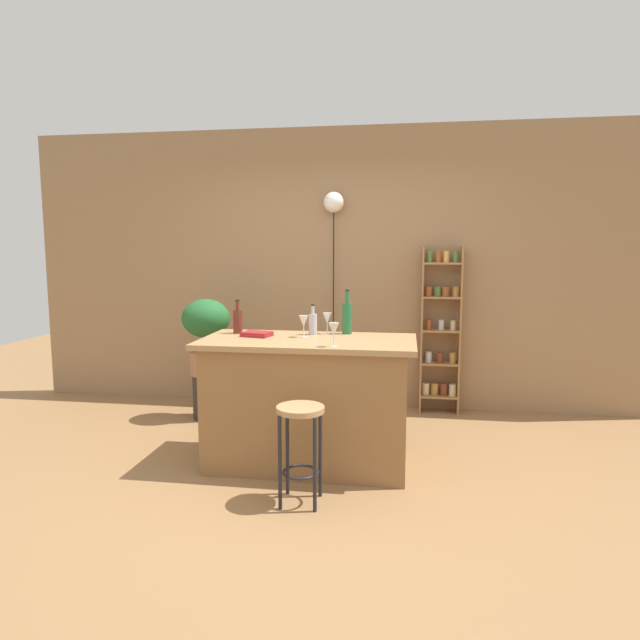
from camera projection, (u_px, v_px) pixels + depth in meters
ground at (301, 479)px, 3.89m from camera, size 12.00×12.00×0.00m
back_wall at (336, 269)px, 5.63m from camera, size 6.40×0.10×2.80m
kitchen_counter at (308, 401)px, 4.13m from camera, size 1.57×0.79×0.95m
bar_stool at (300, 433)px, 3.48m from camera, size 0.30×0.30×0.63m
spice_shelf at (441, 331)px, 5.39m from camera, size 0.38×0.17×1.63m
plant_stool at (208, 396)px, 5.27m from camera, size 0.28×0.28×0.43m
potted_plant at (206, 329)px, 5.19m from camera, size 0.45×0.41×0.72m
bottle_spirits_clear at (238, 321)px, 4.33m from camera, size 0.07×0.07×0.27m
bottle_soda_blue at (347, 317)px, 4.30m from camera, size 0.08×0.08×0.35m
bottle_wine_red at (313, 323)px, 4.27m from camera, size 0.07×0.07×0.23m
wine_glass_left at (304, 322)px, 4.13m from camera, size 0.07×0.07×0.16m
wine_glass_center at (334, 330)px, 3.73m from camera, size 0.07×0.07×0.16m
wine_glass_right at (327, 319)px, 4.31m from camera, size 0.07×0.07×0.16m
cookbook at (257, 334)px, 4.19m from camera, size 0.24×0.19×0.03m
pendant_globe_light at (334, 206)px, 5.44m from camera, size 0.20×0.20×2.16m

